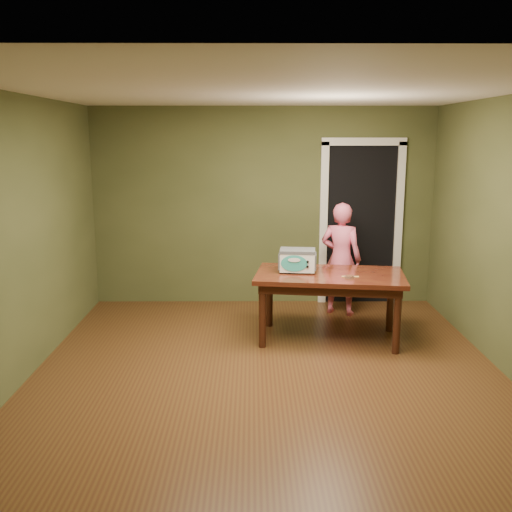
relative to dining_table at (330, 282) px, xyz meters
The scene contains 8 objects.
floor 1.40m from the dining_table, 124.46° to the right, with size 5.00×5.00×0.00m, color #4F3216.
room_shell 1.63m from the dining_table, 124.46° to the right, with size 4.52×5.02×2.61m.
doorway 1.91m from the dining_table, 71.17° to the left, with size 1.10×0.66×2.25m.
dining_table is the anchor object (origin of this frame).
toy_oven 0.43m from the dining_table, 166.65° to the left, with size 0.43×0.32×0.25m.
baking_pan 0.29m from the dining_table, 46.49° to the right, with size 0.10×0.10×0.02m.
spatula 0.27m from the dining_table, 38.76° to the right, with size 0.18×0.03×0.01m, color #FCCD6D.
child 0.98m from the dining_table, 74.15° to the left, with size 0.52×0.34×1.42m, color #EC6183.
Camera 1 is at (-0.15, -5.02, 2.22)m, focal length 40.00 mm.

